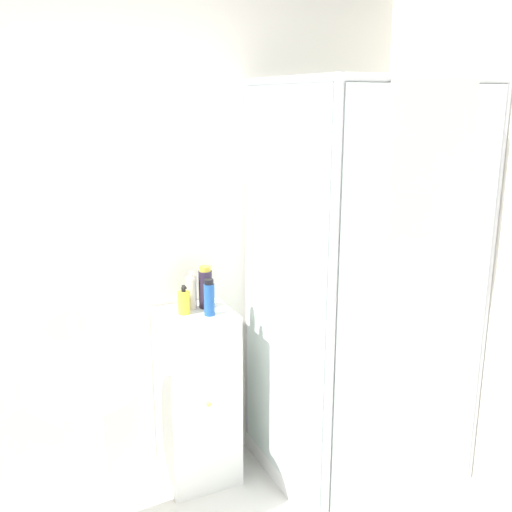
# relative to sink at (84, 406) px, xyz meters

# --- Properties ---
(wall_back) EXTENTS (6.40, 0.06, 2.50)m
(wall_back) POSITION_rel_sink_xyz_m (0.10, 0.43, 0.60)
(wall_back) COLOR silver
(wall_back) RESTS_ON ground_plane
(shower_enclosure) EXTENTS (0.86, 0.89, 1.99)m
(shower_enclosure) POSITION_rel_sink_xyz_m (1.28, -0.12, -0.08)
(shower_enclosure) COLOR white
(shower_enclosure) RESTS_ON ground_plane
(vanity_cabinet) EXTENTS (0.36, 0.34, 0.90)m
(vanity_cabinet) POSITION_rel_sink_xyz_m (0.58, 0.23, -0.20)
(vanity_cabinet) COLOR silver
(vanity_cabinet) RESTS_ON ground_plane
(sink) EXTENTS (0.47, 0.47, 1.00)m
(sink) POSITION_rel_sink_xyz_m (0.00, 0.00, 0.00)
(sink) COLOR white
(sink) RESTS_ON ground_plane
(soap_dispenser) EXTENTS (0.06, 0.06, 0.14)m
(soap_dispenser) POSITION_rel_sink_xyz_m (0.52, 0.23, 0.31)
(soap_dispenser) COLOR yellow
(soap_dispenser) RESTS_ON vanity_cabinet
(shampoo_bottle_tall_black) EXTENTS (0.07, 0.07, 0.21)m
(shampoo_bottle_tall_black) POSITION_rel_sink_xyz_m (0.65, 0.27, 0.36)
(shampoo_bottle_tall_black) COLOR #281E33
(shampoo_bottle_tall_black) RESTS_ON vanity_cabinet
(shampoo_bottle_blue) EXTENTS (0.05, 0.05, 0.18)m
(shampoo_bottle_blue) POSITION_rel_sink_xyz_m (0.63, 0.16, 0.34)
(shampoo_bottle_blue) COLOR #1E4C93
(shampoo_bottle_blue) RESTS_ON vanity_cabinet
(lotion_bottle_white) EXTENTS (0.05, 0.05, 0.19)m
(lotion_bottle_white) POSITION_rel_sink_xyz_m (0.58, 0.28, 0.34)
(lotion_bottle_white) COLOR beige
(lotion_bottle_white) RESTS_ON vanity_cabinet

